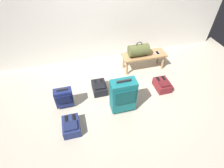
# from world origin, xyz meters

# --- Properties ---
(ground_plane) EXTENTS (6.60, 6.60, 0.00)m
(ground_plane) POSITION_xyz_m (0.00, 0.00, 0.00)
(ground_plane) COLOR #B2A893
(bench) EXTENTS (1.00, 0.36, 0.39)m
(bench) POSITION_xyz_m (0.72, 0.83, 0.33)
(bench) COLOR #A87A4C
(bench) RESTS_ON ground
(duffel_bag_olive) EXTENTS (0.44, 0.26, 0.34)m
(duffel_bag_olive) POSITION_xyz_m (0.57, 0.83, 0.52)
(duffel_bag_olive) COLOR #51562D
(duffel_bag_olive) RESTS_ON bench
(cell_phone) EXTENTS (0.07, 0.14, 0.01)m
(cell_phone) POSITION_xyz_m (1.03, 0.81, 0.39)
(cell_phone) COLOR silver
(cell_phone) RESTS_ON bench
(suitcase_upright_teal) EXTENTS (0.44, 0.25, 0.73)m
(suitcase_upright_teal) POSITION_xyz_m (-0.11, -0.25, 0.37)
(suitcase_upright_teal) COLOR #14666B
(suitcase_upright_teal) RESTS_ON ground
(suitcase_small_navy) EXTENTS (0.32, 0.18, 0.46)m
(suitcase_small_navy) POSITION_xyz_m (-1.13, 0.09, 0.24)
(suitcase_small_navy) COLOR navy
(suitcase_small_navy) RESTS_ON ground
(backpack_navy) EXTENTS (0.28, 0.38, 0.21)m
(backpack_navy) POSITION_xyz_m (-1.07, -0.45, 0.09)
(backpack_navy) COLOR navy
(backpack_navy) RESTS_ON ground
(backpack_maroon) EXTENTS (0.28, 0.38, 0.21)m
(backpack_maroon) POSITION_xyz_m (0.86, 0.08, 0.09)
(backpack_maroon) COLOR maroon
(backpack_maroon) RESTS_ON ground
(backpack_dark) EXTENTS (0.28, 0.38, 0.21)m
(backpack_dark) POSITION_xyz_m (-0.43, 0.34, 0.09)
(backpack_dark) COLOR black
(backpack_dark) RESTS_ON ground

